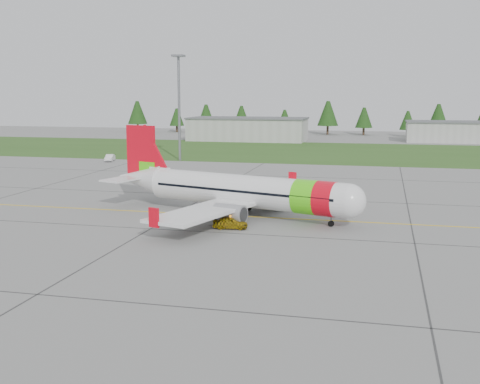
# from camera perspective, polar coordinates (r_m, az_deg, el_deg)

# --- Properties ---
(ground) EXTENTS (320.00, 320.00, 0.00)m
(ground) POSITION_cam_1_polar(r_m,az_deg,el_deg) (56.01, 5.95, -4.29)
(ground) COLOR gray
(ground) RESTS_ON ground
(aircraft) EXTENTS (30.23, 28.58, 9.41)m
(aircraft) POSITION_cam_1_polar(r_m,az_deg,el_deg) (64.90, 0.05, 0.09)
(aircraft) COLOR silver
(aircraft) RESTS_ON ground
(follow_me_car) EXTENTS (1.32, 1.51, 3.44)m
(follow_me_car) POSITION_cam_1_polar(r_m,az_deg,el_deg) (58.80, -0.93, -1.87)
(follow_me_car) COLOR yellow
(follow_me_car) RESTS_ON ground
(service_van) EXTENTS (1.68, 1.63, 4.03)m
(service_van) POSITION_cam_1_polar(r_m,az_deg,el_deg) (119.86, -12.26, 3.83)
(service_van) COLOR white
(service_van) RESTS_ON ground
(grass_strip) EXTENTS (320.00, 50.00, 0.03)m
(grass_strip) POSITION_cam_1_polar(r_m,az_deg,el_deg) (136.80, 10.49, 3.71)
(grass_strip) COLOR #30561E
(grass_strip) RESTS_ON ground
(taxi_guideline) EXTENTS (120.00, 0.25, 0.02)m
(taxi_guideline) POSITION_cam_1_polar(r_m,az_deg,el_deg) (63.75, 6.90, -2.62)
(taxi_guideline) COLOR gold
(taxi_guideline) RESTS_ON ground
(hangar_west) EXTENTS (32.00, 14.00, 6.00)m
(hangar_west) POSITION_cam_1_polar(r_m,az_deg,el_deg) (168.40, 0.75, 5.93)
(hangar_west) COLOR #A8A8A3
(hangar_west) RESTS_ON ground
(hangar_east) EXTENTS (24.00, 12.00, 5.20)m
(hangar_east) POSITION_cam_1_polar(r_m,az_deg,el_deg) (173.25, 19.49, 5.36)
(hangar_east) COLOR #A8A8A3
(hangar_east) RESTS_ON ground
(floodlight_mast) EXTENTS (0.50, 0.50, 20.00)m
(floodlight_mast) POSITION_cam_1_polar(r_m,az_deg,el_deg) (118.61, -5.79, 7.80)
(floodlight_mast) COLOR slate
(floodlight_mast) RESTS_ON ground
(treeline) EXTENTS (160.00, 8.00, 10.00)m
(treeline) POSITION_cam_1_polar(r_m,az_deg,el_deg) (192.28, 11.44, 6.77)
(treeline) COLOR #1C3F14
(treeline) RESTS_ON ground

